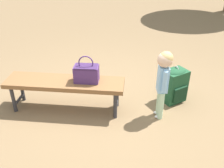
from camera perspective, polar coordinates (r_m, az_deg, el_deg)
ground_plane at (r=3.64m, az=-0.98°, el=-5.06°), size 40.00×40.00×0.00m
park_bench at (r=3.44m, az=-10.69°, el=-0.09°), size 1.62×0.51×0.45m
handbag at (r=3.30m, az=-5.84°, el=2.53°), size 0.34×0.21×0.37m
child_standing at (r=3.18m, az=11.63°, el=1.99°), size 0.19×0.25×0.94m
backpack_large at (r=3.73m, az=14.01°, el=0.05°), size 0.41×0.40×0.56m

